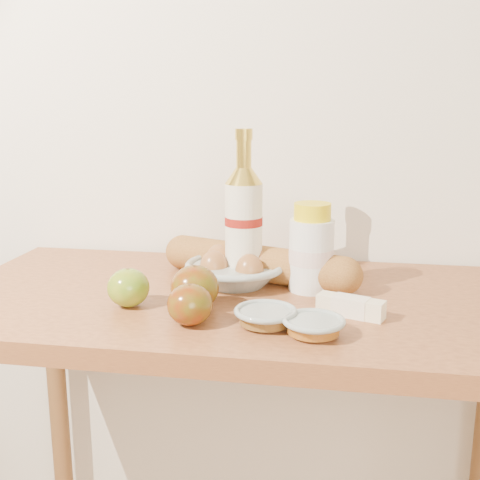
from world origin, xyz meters
name	(u,v)px	position (x,y,z in m)	size (l,w,h in m)	color
back_wall	(266,91)	(0.00, 1.51, 1.30)	(3.50, 0.02, 2.60)	silver
table	(242,352)	(0.00, 1.18, 0.78)	(1.20, 0.60, 0.90)	#A86436
bourbon_bottle	(244,222)	(-0.01, 1.26, 1.03)	(0.09, 0.09, 0.32)	beige
cream_bottle	(311,250)	(0.13, 1.24, 0.98)	(0.11, 0.11, 0.18)	white
egg_bowl	(236,270)	(-0.03, 1.25, 0.93)	(0.25, 0.25, 0.07)	#97A4A0
baguette	(257,263)	(0.01, 1.28, 0.94)	(0.47, 0.23, 0.08)	#A77033
apple_yellowgreen	(128,288)	(-0.20, 1.08, 0.94)	(0.08, 0.08, 0.07)	olive
apple_redgreen_front	(190,305)	(-0.06, 1.00, 0.94)	(0.09, 0.09, 0.07)	maroon
apple_redgreen_right	(195,287)	(-0.07, 1.08, 0.94)	(0.12, 0.12, 0.08)	maroon
sugar_bowl	(266,316)	(0.07, 1.02, 0.92)	(0.14, 0.14, 0.03)	#8F9C97
syrup_bowl	(314,326)	(0.15, 0.99, 0.92)	(0.14, 0.14, 0.03)	#94A29C
butter_stick	(351,307)	(0.21, 1.10, 0.92)	(0.13, 0.07, 0.04)	#F7EBBF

